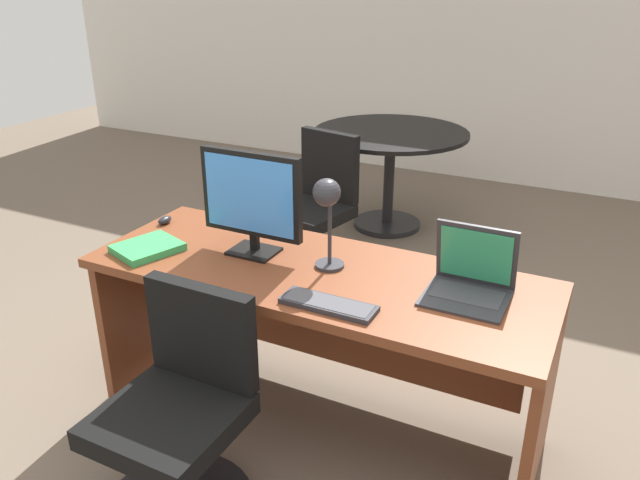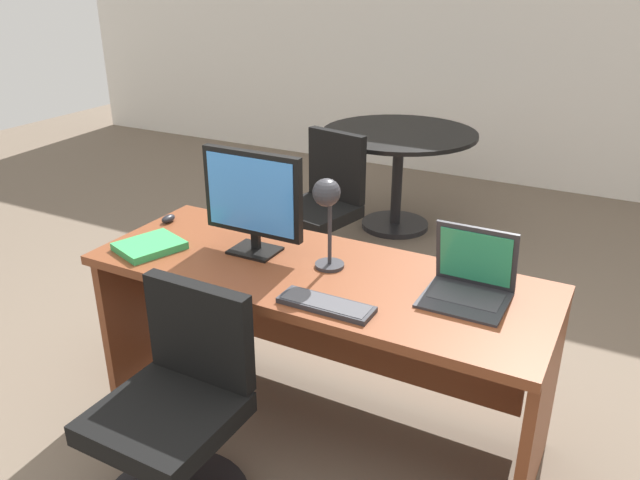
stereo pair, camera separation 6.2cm
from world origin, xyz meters
The scene contains 12 objects.
ground centered at (0.00, 1.50, 0.00)m, with size 12.00×12.00×0.00m, color #6B5B4C.
back_wall centered at (0.00, 3.83, 1.40)m, with size 10.00×0.10×2.80m, color silver.
desk centered at (0.00, 0.05, 0.54)m, with size 1.89×0.70×0.74m.
monitor centered at (-0.32, 0.03, 0.99)m, with size 0.46×0.16×0.45m.
laptop centered at (0.60, 0.10, 0.82)m, with size 0.30×0.28×0.26m.
keyboard centered at (0.18, -0.25, 0.75)m, with size 0.36×0.12×0.02m.
mouse centered at (-0.87, 0.13, 0.76)m, with size 0.05×0.08×0.04m.
desk_lamp centered at (0.03, 0.03, 1.02)m, with size 0.12×0.14×0.39m.
book centered at (-0.73, -0.16, 0.76)m, with size 0.29×0.32×0.03m.
office_chair centered at (-0.21, -0.66, 0.36)m, with size 0.56×0.56×0.85m.
meeting_table centered at (-0.54, 2.28, 0.57)m, with size 1.14×1.14×0.76m.
meeting_chair_near centered at (-0.73, 1.41, 0.36)m, with size 0.56×0.57×0.89m.
Camera 1 is at (1.04, -2.04, 1.88)m, focal length 35.47 mm.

